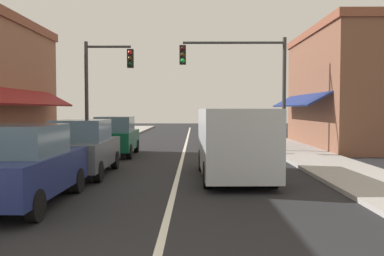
% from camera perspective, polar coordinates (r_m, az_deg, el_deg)
% --- Properties ---
extents(ground_plane, '(80.00, 80.00, 0.00)m').
position_cam_1_polar(ground_plane, '(21.27, -1.06, -3.09)').
color(ground_plane, black).
extents(sidewalk_left, '(2.60, 56.00, 0.12)m').
position_cam_1_polar(sidewalk_left, '(22.10, -15.48, -2.81)').
color(sidewalk_left, '#A39E99').
rests_on(sidewalk_left, ground).
extents(sidewalk_right, '(2.60, 56.00, 0.12)m').
position_cam_1_polar(sidewalk_right, '(21.83, 13.55, -2.85)').
color(sidewalk_right, '#A39E99').
rests_on(sidewalk_right, ground).
extents(lane_center_stripe, '(0.14, 52.00, 0.01)m').
position_cam_1_polar(lane_center_stripe, '(21.27, -1.06, -3.08)').
color(lane_center_stripe, silver).
rests_on(lane_center_stripe, ground).
extents(storefront_right_block, '(6.43, 10.20, 6.46)m').
position_cam_1_polar(storefront_right_block, '(24.81, 21.30, 5.03)').
color(storefront_right_block, brown).
rests_on(storefront_right_block, ground).
extents(parked_car_nearest_left, '(1.81, 4.11, 1.77)m').
position_cam_1_polar(parked_car_nearest_left, '(9.85, -22.07, -4.77)').
color(parked_car_nearest_left, navy).
rests_on(parked_car_nearest_left, ground).
extents(parked_car_second_left, '(1.83, 4.13, 1.77)m').
position_cam_1_polar(parked_car_second_left, '(13.78, -14.70, -2.61)').
color(parked_car_second_left, '#4C5156').
rests_on(parked_car_second_left, ground).
extents(parked_car_third_left, '(1.88, 4.15, 1.77)m').
position_cam_1_polar(parked_car_third_left, '(19.23, -10.38, -1.11)').
color(parked_car_third_left, '#0F4C33').
rests_on(parked_car_third_left, ground).
extents(van_in_lane, '(2.11, 5.23, 2.12)m').
position_cam_1_polar(van_in_lane, '(12.80, 5.68, -1.73)').
color(van_in_lane, '#B2B7BC').
rests_on(van_in_lane, ground).
extents(traffic_signal_mast_arm, '(5.08, 0.50, 5.51)m').
position_cam_1_polar(traffic_signal_mast_arm, '(20.22, 7.52, 7.30)').
color(traffic_signal_mast_arm, '#333333').
rests_on(traffic_signal_mast_arm, ground).
extents(traffic_signal_left_corner, '(2.44, 0.50, 5.41)m').
position_cam_1_polar(traffic_signal_left_corner, '(21.10, -12.16, 6.39)').
color(traffic_signal_left_corner, '#333333').
rests_on(traffic_signal_left_corner, ground).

